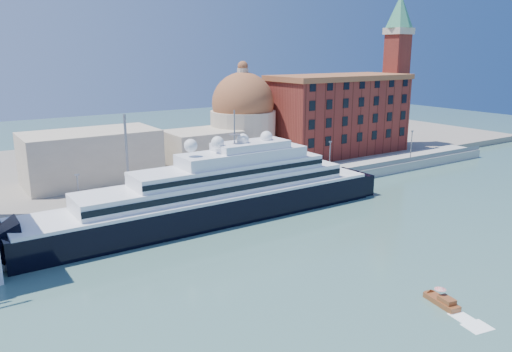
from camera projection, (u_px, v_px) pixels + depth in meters
ground at (318, 250)px, 82.29m from camera, size 400.00×400.00×0.00m
quay at (217, 195)px, 109.43m from camera, size 180.00×10.00×2.50m
land at (147, 162)px, 142.59m from camera, size 260.00×72.00×2.00m
quay_fence at (227, 192)px, 105.35m from camera, size 180.00×0.10×1.20m
superyacht at (200, 202)px, 94.51m from camera, size 82.56×11.45×24.67m
service_barge at (49, 255)px, 78.44m from camera, size 13.31×6.47×2.87m
water_taxi at (442, 301)px, 64.54m from camera, size 2.60×5.33×2.42m
warehouse at (339, 114)px, 148.86m from camera, size 43.00×19.00×23.25m
campanile at (397, 61)px, 158.12m from camera, size 8.40×8.40×47.00m
church at (193, 134)px, 129.66m from camera, size 66.00×18.00×25.50m
lamp_posts at (165, 166)px, 99.13m from camera, size 120.80×2.40×18.00m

